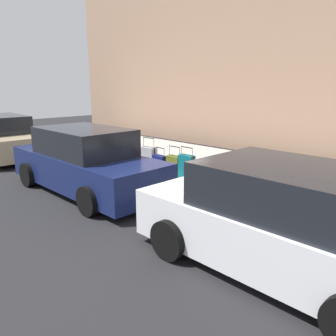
% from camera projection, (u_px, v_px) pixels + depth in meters
% --- Properties ---
extents(ground_plane, '(40.00, 40.00, 0.00)m').
position_uv_depth(ground_plane, '(148.00, 183.00, 9.13)').
color(ground_plane, black).
extents(sidewalk_curb, '(18.00, 5.00, 0.14)m').
position_uv_depth(sidewalk_curb, '(205.00, 166.00, 10.83)').
color(sidewalk_curb, '#ADA89E').
rests_on(sidewalk_curb, ground_plane).
extents(building_facade_sidewalk_side, '(24.00, 3.00, 11.30)m').
position_uv_depth(building_facade_sidewalk_side, '(288.00, 6.00, 12.85)').
color(building_facade_sidewalk_side, '#9E7A60').
rests_on(building_facade_sidewalk_side, ground_plane).
extents(suitcase_olive_0, '(0.42, 0.26, 0.79)m').
position_uv_depth(suitcase_olive_0, '(299.00, 193.00, 6.70)').
color(suitcase_olive_0, '#59601E').
rests_on(suitcase_olive_0, sidewalk_curb).
extents(suitcase_navy_1, '(0.43, 0.22, 0.57)m').
position_uv_depth(suitcase_navy_1, '(280.00, 191.00, 7.15)').
color(suitcase_navy_1, navy).
rests_on(suitcase_navy_1, sidewalk_curb).
extents(suitcase_silver_2, '(0.43, 0.23, 0.72)m').
position_uv_depth(suitcase_silver_2, '(259.00, 184.00, 7.45)').
color(suitcase_silver_2, '#9EA0A8').
rests_on(suitcase_silver_2, sidewalk_curb).
extents(suitcase_black_3, '(0.48, 0.26, 0.77)m').
position_uv_depth(suitcase_black_3, '(238.00, 183.00, 7.75)').
color(suitcase_black_3, black).
rests_on(suitcase_black_3, sidewalk_curb).
extents(suitcase_red_4, '(0.46, 0.22, 0.81)m').
position_uv_depth(suitcase_red_4, '(219.00, 174.00, 8.05)').
color(suitcase_red_4, red).
rests_on(suitcase_red_4, sidewalk_curb).
extents(suitcase_maroon_5, '(0.50, 0.26, 0.59)m').
position_uv_depth(suitcase_maroon_5, '(204.00, 174.00, 8.51)').
color(suitcase_maroon_5, maroon).
rests_on(suitcase_maroon_5, sidewalk_curb).
extents(suitcase_teal_6, '(0.46, 0.20, 0.92)m').
position_uv_depth(suitcase_teal_6, '(187.00, 168.00, 8.82)').
color(suitcase_teal_6, '#0F606B').
rests_on(suitcase_teal_6, sidewalk_curb).
extents(suitcase_olive_7, '(0.45, 0.25, 0.86)m').
position_uv_depth(suitcase_olive_7, '(174.00, 166.00, 9.23)').
color(suitcase_olive_7, '#59601E').
rests_on(suitcase_olive_7, sidewalk_curb).
extents(suitcase_navy_8, '(0.45, 0.25, 0.77)m').
position_uv_depth(suitcase_navy_8, '(160.00, 164.00, 9.54)').
color(suitcase_navy_8, navy).
rests_on(suitcase_navy_8, sidewalk_curb).
extents(suitcase_silver_9, '(0.51, 0.27, 0.99)m').
position_uv_depth(suitcase_silver_9, '(149.00, 158.00, 9.92)').
color(suitcase_silver_9, '#9EA0A8').
rests_on(suitcase_silver_9, sidewalk_curb).
extents(fire_hydrant, '(0.39, 0.21, 0.78)m').
position_uv_depth(fire_hydrant, '(128.00, 152.00, 10.56)').
color(fire_hydrant, '#D89E0C').
rests_on(fire_hydrant, sidewalk_curb).
extents(bollard_post, '(0.12, 0.12, 0.71)m').
position_uv_depth(bollard_post, '(113.00, 152.00, 10.89)').
color(bollard_post, brown).
rests_on(bollard_post, sidewalk_curb).
extents(parked_car_white_0, '(4.23, 2.16, 1.57)m').
position_uv_depth(parked_car_white_0, '(281.00, 221.00, 4.72)').
color(parked_car_white_0, silver).
rests_on(parked_car_white_0, ground_plane).
extents(parked_car_navy_1, '(4.74, 1.96, 1.61)m').
position_uv_depth(parked_car_navy_1, '(85.00, 162.00, 8.27)').
color(parked_car_navy_1, '#141E4C').
rests_on(parked_car_navy_1, ground_plane).
extents(parked_car_beige_2, '(4.83, 2.21, 1.56)m').
position_uv_depth(parked_car_beige_2, '(0.00, 138.00, 12.32)').
color(parked_car_beige_2, tan).
rests_on(parked_car_beige_2, ground_plane).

